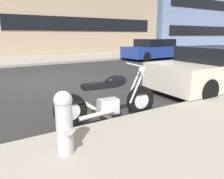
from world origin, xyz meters
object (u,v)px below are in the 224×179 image
(parked_motorcycle, at_px, (109,100))
(car_opposite_curb, at_px, (154,49))
(parked_car_far_down_curb, at_px, (216,69))
(fire_hydrant, at_px, (64,121))

(parked_motorcycle, bearing_deg, car_opposite_curb, 49.77)
(parked_car_far_down_curb, height_order, fire_hydrant, parked_car_far_down_curb)
(fire_hydrant, bearing_deg, parked_car_far_down_curb, 14.95)
(parked_car_far_down_curb, bearing_deg, fire_hydrant, -162.94)
(parked_car_far_down_curb, height_order, car_opposite_curb, car_opposite_curb)
(parked_car_far_down_curb, relative_size, fire_hydrant, 5.07)
(car_opposite_curb, bearing_deg, parked_motorcycle, 40.00)
(parked_car_far_down_curb, xyz_separation_m, car_opposite_curb, (4.60, 7.84, 0.04))
(parked_motorcycle, relative_size, parked_car_far_down_curb, 0.50)
(parked_car_far_down_curb, xyz_separation_m, fire_hydrant, (-5.50, -1.47, -0.04))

